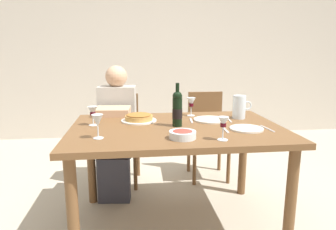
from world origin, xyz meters
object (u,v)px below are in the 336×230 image
water_pitcher (239,108)px  wine_glass_centre (223,123)px  dinner_plate_right_setting (246,129)px  dinner_plate_left_setting (210,120)px  chair_right (207,129)px  dining_table (177,139)px  diner_left (116,126)px  wine_bottle (177,109)px  salad_bowl (183,134)px  wine_glass_right_diner (191,103)px  wine_glass_spare (93,112)px  chair_left (120,132)px  baked_tart (139,118)px  wine_glass_left_diner (98,121)px

water_pitcher → wine_glass_centre: water_pitcher is taller
dinner_plate_right_setting → dinner_plate_left_setting: bearing=120.4°
water_pitcher → chair_right: 0.77m
dining_table → diner_left: diner_left is taller
chair_right → wine_bottle: bearing=64.6°
salad_bowl → dinner_plate_left_setting: (0.30, 0.46, -0.02)m
dinner_plate_right_setting → diner_left: size_ratio=0.20×
wine_glass_right_diner → dinner_plate_left_setting: bearing=-58.8°
wine_glass_right_diner → wine_glass_spare: wine_glass_right_diner is taller
dinner_plate_left_setting → chair_right: chair_right is taller
wine_glass_centre → salad_bowl: bearing=164.4°
wine_glass_right_diner → diner_left: size_ratio=0.13×
wine_bottle → wine_glass_centre: size_ratio=2.15×
salad_bowl → diner_left: size_ratio=0.14×
chair_left → baked_tart: bearing=110.6°
wine_glass_left_diner → dinner_plate_left_setting: 0.91m
salad_bowl → wine_glass_spare: 0.72m
baked_tart → wine_glass_right_diner: wine_glass_right_diner is taller
chair_left → dinner_plate_left_setting: bearing=141.4°
water_pitcher → chair_right: size_ratio=0.21×
baked_tart → dinner_plate_left_setting: size_ratio=1.05×
water_pitcher → wine_glass_right_diner: 0.39m
water_pitcher → salad_bowl: (-0.54, -0.51, -0.05)m
dinner_plate_left_setting → wine_glass_spare: bearing=-176.6°
chair_left → wine_glass_spare: bearing=84.2°
dinner_plate_right_setting → chair_right: chair_right is taller
wine_glass_spare → dinner_plate_left_setting: bearing=3.4°
diner_left → dining_table: bearing=131.5°
water_pitcher → dinner_plate_right_setting: bearing=-101.4°
chair_right → water_pitcher: bearing=98.3°
dinner_plate_right_setting → chair_right: 1.07m
salad_bowl → dinner_plate_right_setting: size_ratio=0.73×
wine_glass_spare → chair_right: (1.05, 0.79, -0.36)m
wine_glass_right_diner → wine_glass_spare: size_ratio=1.09×
wine_bottle → diner_left: diner_left is taller
baked_tart → dinner_plate_right_setting: (0.73, -0.34, -0.02)m
chair_left → wine_glass_centre: bearing=124.1°
dinner_plate_left_setting → chair_right: (0.16, 0.74, -0.27)m
wine_glass_centre → chair_right: (0.22, 1.26, -0.37)m
wine_glass_left_diner → dinner_plate_right_setting: wine_glass_left_diner is taller
water_pitcher → wine_glass_centre: (-0.31, -0.58, 0.02)m
water_pitcher → dinner_plate_left_setting: 0.26m
wine_glass_left_diner → wine_glass_right_diner: bearing=40.2°
water_pitcher → wine_glass_left_diner: water_pitcher is taller
dinner_plate_left_setting → chair_right: bearing=77.6°
dinner_plate_left_setting → dinner_plate_right_setting: size_ratio=1.12×
wine_bottle → water_pitcher: 0.57m
dining_table → chair_right: size_ratio=1.72×
wine_glass_centre → diner_left: (-0.69, 1.00, -0.25)m
salad_bowl → dinner_plate_right_setting: 0.50m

